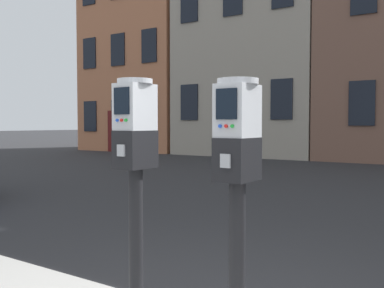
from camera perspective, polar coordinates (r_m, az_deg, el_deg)
name	(u,v)px	position (r m, az deg, el deg)	size (l,w,h in m)	color
parking_meter_near_kerb	(135,158)	(2.66, -7.53, -1.82)	(0.22, 0.25, 1.55)	black
parking_meter_twin_adjacent	(237,169)	(2.27, 6.02, -3.25)	(0.22, 0.25, 1.51)	black
townhouse_brick_corner	(157,31)	(25.02, -4.70, 14.71)	(6.04, 6.44, 13.27)	#B7704C
townhouse_cream_stone	(264,17)	(21.72, 9.53, 16.24)	(6.55, 6.46, 13.04)	#9E9384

